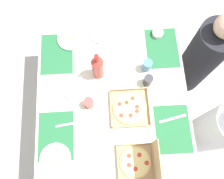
# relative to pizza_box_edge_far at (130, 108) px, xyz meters

# --- Properties ---
(ground_plane) EXTENTS (6.00, 6.00, 0.00)m
(ground_plane) POSITION_rel_pizza_box_edge_far_xyz_m (-0.16, -0.13, -0.79)
(ground_plane) COLOR beige
(dining_table) EXTENTS (1.48, 1.16, 0.77)m
(dining_table) POSITION_rel_pizza_box_edge_far_xyz_m (-0.16, -0.13, -0.11)
(dining_table) COLOR #3F3328
(dining_table) RESTS_ON ground_plane
(placemat_near_left) EXTENTS (0.36, 0.26, 0.00)m
(placemat_near_left) POSITION_rel_pizza_box_edge_far_xyz_m (-0.49, -0.56, -0.01)
(placemat_near_left) COLOR #236638
(placemat_near_left) RESTS_ON dining_table
(placemat_near_right) EXTENTS (0.36, 0.26, 0.00)m
(placemat_near_right) POSITION_rel_pizza_box_edge_far_xyz_m (0.18, -0.56, -0.01)
(placemat_near_right) COLOR #236638
(placemat_near_right) RESTS_ON dining_table
(placemat_far_left) EXTENTS (0.36, 0.26, 0.00)m
(placemat_far_left) POSITION_rel_pizza_box_edge_far_xyz_m (-0.49, 0.31, -0.01)
(placemat_far_left) COLOR #236638
(placemat_far_left) RESTS_ON dining_table
(placemat_far_right) EXTENTS (0.36, 0.26, 0.00)m
(placemat_far_right) POSITION_rel_pizza_box_edge_far_xyz_m (0.18, 0.31, -0.01)
(placemat_far_right) COLOR #236638
(placemat_far_right) RESTS_ON dining_table
(pizza_box_edge_far) EXTENTS (0.29, 0.29, 0.04)m
(pizza_box_edge_far) POSITION_rel_pizza_box_edge_far_xyz_m (0.00, 0.00, 0.00)
(pizza_box_edge_far) COLOR tan
(pizza_box_edge_far) RESTS_ON dining_table
(pizza_box_center) EXTENTS (0.26, 0.26, 0.29)m
(pizza_box_center) POSITION_rel_pizza_box_edge_far_xyz_m (0.39, 0.04, 0.03)
(pizza_box_center) COLOR tan
(pizza_box_center) RESTS_ON dining_table
(plate_near_right) EXTENTS (0.22, 0.22, 0.02)m
(plate_near_right) POSITION_rel_pizza_box_edge_far_xyz_m (-0.66, -0.18, -0.00)
(plate_near_right) COLOR white
(plate_near_right) RESTS_ON dining_table
(plate_middle) EXTENTS (0.21, 0.21, 0.02)m
(plate_middle) POSITION_rel_pizza_box_edge_far_xyz_m (-0.19, -0.41, -0.00)
(plate_middle) COLOR white
(plate_middle) RESTS_ON dining_table
(plate_near_left) EXTENTS (0.23, 0.23, 0.03)m
(plate_near_left) POSITION_rel_pizza_box_edge_far_xyz_m (-0.62, -0.44, -0.00)
(plate_near_left) COLOR white
(plate_near_left) RESTS_ON dining_table
(plate_far_right) EXTENTS (0.22, 0.22, 0.03)m
(plate_far_right) POSITION_rel_pizza_box_edge_far_xyz_m (0.34, -0.56, -0.00)
(plate_far_right) COLOR white
(plate_far_right) RESTS_ON dining_table
(soda_bottle) EXTENTS (0.09, 0.09, 0.32)m
(soda_bottle) POSITION_rel_pizza_box_edge_far_xyz_m (-0.30, -0.22, 0.12)
(soda_bottle) COLOR #B2382D
(soda_bottle) RESTS_ON dining_table
(cup_spare) EXTENTS (0.07, 0.07, 0.10)m
(cup_spare) POSITION_rel_pizza_box_edge_far_xyz_m (-0.20, 0.15, 0.04)
(cup_spare) COLOR #333338
(cup_spare) RESTS_ON dining_table
(cup_clear_left) EXTENTS (0.07, 0.07, 0.11)m
(cup_clear_left) POSITION_rel_pizza_box_edge_far_xyz_m (-0.32, 0.16, 0.04)
(cup_clear_left) COLOR teal
(cup_clear_left) RESTS_ON dining_table
(cup_dark) EXTENTS (0.07, 0.07, 0.09)m
(cup_dark) POSITION_rel_pizza_box_edge_far_xyz_m (-0.05, -0.31, 0.03)
(cup_dark) COLOR #BF4742
(cup_dark) RESTS_ON dining_table
(condiment_bowl) EXTENTS (0.09, 0.09, 0.04)m
(condiment_bowl) POSITION_rel_pizza_box_edge_far_xyz_m (-0.62, 0.28, 0.01)
(condiment_bowl) COLOR white
(condiment_bowl) RESTS_ON dining_table
(knife_by_near_right) EXTENTS (0.19, 0.13, 0.00)m
(knife_by_near_right) POSITION_rel_pizza_box_edge_far_xyz_m (-0.41, -0.06, -0.01)
(knife_by_near_right) COLOR #B7B7BC
(knife_by_near_right) RESTS_ON dining_table
(fork_by_near_left) EXTENTS (0.14, 0.15, 0.00)m
(fork_by_near_left) POSITION_rel_pizza_box_edge_far_xyz_m (0.19, -0.24, -0.01)
(fork_by_near_left) COLOR #B7B7BC
(fork_by_near_left) RESTS_ON dining_table
(fork_by_far_left) EXTENTS (0.04, 0.19, 0.00)m
(fork_by_far_left) POSITION_rel_pizza_box_edge_far_xyz_m (0.09, -0.46, -0.01)
(fork_by_far_left) COLOR #B7B7BC
(fork_by_far_left) RESTS_ON dining_table
(knife_by_far_right) EXTENTS (0.06, 0.21, 0.00)m
(knife_by_far_right) POSITION_rel_pizza_box_edge_far_xyz_m (0.10, 0.31, -0.01)
(knife_by_far_right) COLOR #B7B7BC
(knife_by_far_right) RESTS_ON dining_table
(diner_left_seat) EXTENTS (0.32, 0.32, 1.16)m
(diner_left_seat) POSITION_rel_pizza_box_edge_far_xyz_m (-0.49, 0.72, -0.26)
(diner_left_seat) COLOR black
(diner_left_seat) RESTS_ON ground_plane
(diner_right_seat) EXTENTS (0.32, 0.32, 1.16)m
(diner_right_seat) POSITION_rel_pizza_box_edge_far_xyz_m (0.18, 0.72, -0.26)
(diner_right_seat) COLOR white
(diner_right_seat) RESTS_ON ground_plane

